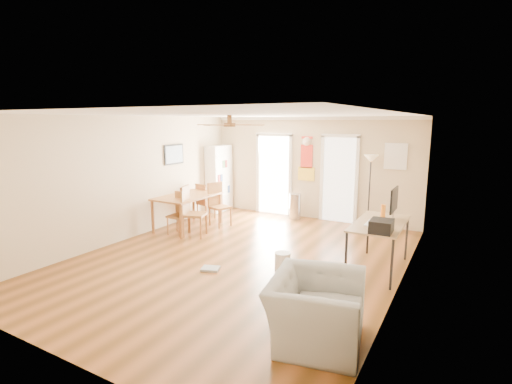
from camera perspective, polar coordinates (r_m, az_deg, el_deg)
The scene contains 29 objects.
floor at distance 7.15m, azimuth -2.38°, elevation -9.87°, with size 7.00×7.00×0.00m, color brown.
ceiling at distance 6.71m, azimuth -2.56°, elevation 11.44°, with size 5.50×7.00×0.00m, color silver, non-canonical shape.
wall_back at distance 9.93m, azimuth 8.22°, elevation 3.52°, with size 5.50×0.04×2.60m, color beige, non-canonical shape.
wall_front at distance 4.33m, azimuth -27.78°, elevation -6.72°, with size 5.50×0.04×2.60m, color beige, non-canonical shape.
wall_left at distance 8.56m, azimuth -18.34°, elevation 1.99°, with size 0.04×7.00×2.60m, color beige, non-canonical shape.
wall_right at distance 5.88m, azimuth 21.02°, elevation -1.88°, with size 0.04×7.00×2.60m, color beige, non-canonical shape.
crown_molding at distance 6.71m, azimuth -2.55°, elevation 11.10°, with size 5.50×7.00×0.08m, color white, non-canonical shape.
kitchen_doorway at distance 10.36m, azimuth 2.73°, elevation 2.52°, with size 0.90×0.10×2.10m, color white, non-canonical shape.
bathroom_doorway at distance 9.71m, azimuth 12.28°, elevation 1.74°, with size 0.80×0.10×2.10m, color white, non-canonical shape.
wall_decal at distance 9.93m, azimuth 7.54°, elevation 4.99°, with size 0.46×0.03×1.10m, color red.
ac_grille at distance 9.32m, azimuth 20.09°, elevation 5.02°, with size 0.50×0.04×0.60m, color white.
framed_poster at distance 9.49m, azimuth -12.14°, elevation 5.51°, with size 0.04×0.66×0.48m, color black.
ceiling_fan at distance 6.45m, azimuth -3.97°, elevation 9.95°, with size 1.24×1.24×0.20m, color #593819, non-canonical shape.
bookshelf at distance 10.75m, azimuth -5.54°, elevation 2.04°, with size 0.37×0.82×1.83m, color white, non-canonical shape.
dining_table at distance 9.15m, azimuth -10.11°, elevation -2.91°, with size 0.94×1.57×0.79m, color #A66C35, non-canonical shape.
dining_chair_right_a at distance 9.22m, azimuth -5.36°, elevation -1.91°, with size 0.42×0.42×1.03m, color #A86836, non-canonical shape.
dining_chair_right_b at distance 8.45m, azimuth -9.12°, elevation -2.90°, with size 0.45×0.45×1.10m, color brown, non-canonical shape.
dining_chair_near at distance 8.68m, azimuth -11.58°, elevation -3.19°, with size 0.38×0.38×0.93m, color brown, non-canonical shape.
dining_chair_far at distance 9.95m, azimuth -7.46°, elevation -1.37°, with size 0.38×0.38×0.91m, color #A66335, non-canonical shape.
trash_can at distance 9.90m, azimuth 5.82°, elevation -2.14°, with size 0.30×0.30×0.66m, color #B0B0B2.
torchiere_lamp at distance 9.25m, azimuth 16.52°, elevation -0.04°, with size 0.33×0.33×1.73m, color black, non-canonical shape.
computer_desk at distance 6.84m, azimuth 17.78°, elevation -7.69°, with size 0.77×1.54×0.83m, color #A37E58, non-canonical shape.
imac at distance 6.93m, azimuth 19.85°, elevation -1.69°, with size 0.08×0.59×0.55m, color black, non-canonical shape.
keyboard at distance 6.62m, azimuth 16.77°, elevation -4.44°, with size 0.14×0.44×0.02m, color white.
printer at distance 6.13m, azimuth 18.18°, elevation -4.85°, with size 0.32×0.38×0.19m, color black.
orange_bottle at distance 7.00m, azimuth 18.42°, elevation -2.76°, with size 0.08×0.08×0.25m, color orange.
wastebasket_a at distance 6.59m, azimuth 3.98°, elevation -10.28°, with size 0.27×0.27×0.31m, color silver.
floor_cloth at distance 6.67m, azimuth -6.79°, elevation -11.28°, with size 0.30×0.23×0.04m, color gray.
armchair at distance 4.61m, azimuth 8.92°, elevation -16.90°, with size 1.16×1.01×0.75m, color #989893.
Camera 1 is at (3.53, -5.70, 2.49)m, focal length 26.84 mm.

